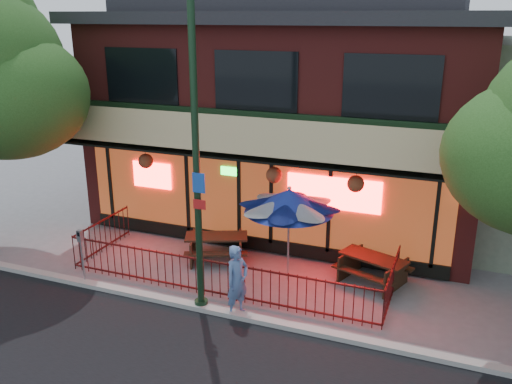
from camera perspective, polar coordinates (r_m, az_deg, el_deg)
ground at (r=13.70m, az=-4.99°, el=-11.23°), size 80.00×80.00×0.00m
curb at (r=13.29m, az=-5.97°, el=-11.97°), size 80.00×0.25×0.12m
restaurant_building at (r=18.74m, az=4.41°, el=10.20°), size 12.96×9.49×8.05m
patio_fence at (r=13.80m, az=-4.14°, el=-8.00°), size 8.44×2.62×1.00m
street_light at (r=12.12m, az=-6.22°, el=0.98°), size 0.43×0.32×7.00m
picnic_table_left at (r=15.54m, az=-4.18°, el=-5.46°), size 2.14×1.92×0.75m
picnic_table_right at (r=14.57m, az=12.22°, el=-7.57°), size 2.07×1.83×0.74m
patio_umbrella at (r=13.73m, az=3.51°, el=-0.91°), size 2.29×2.29×2.61m
pedestrian at (r=12.66m, az=-1.98°, el=-9.33°), size 0.63×0.75×1.73m
parking_meter_near at (r=14.68m, az=-17.92°, el=-5.61°), size 0.15×0.13×1.50m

